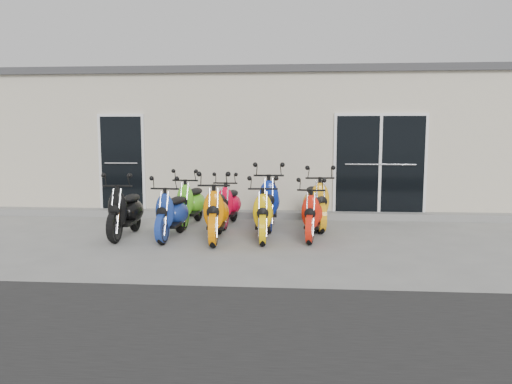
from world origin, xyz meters
TOP-DOWN VIEW (x-y plane):
  - ground at (0.00, 0.00)m, footprint 80.00×80.00m
  - building at (0.00, 5.20)m, footprint 14.00×6.00m
  - roof_cap at (0.00, 5.20)m, footprint 14.20×6.20m
  - front_step at (0.00, 2.02)m, footprint 14.00×0.40m
  - door_left at (-3.20, 2.17)m, footprint 1.07×0.08m
  - door_right at (2.60, 2.17)m, footprint 2.02×0.08m
  - scooter_front_black at (-2.31, -0.22)m, footprint 0.60×1.64m
  - scooter_front_blue at (-1.44, -0.27)m, footprint 0.67×1.61m
  - scooter_front_orange_a at (-0.62, -0.37)m, footprint 0.74×1.74m
  - scooter_front_orange_b at (0.19, -0.23)m, footprint 0.67×1.62m
  - scooter_front_red at (1.07, -0.10)m, footprint 0.75×1.59m
  - scooter_back_green at (-1.36, 0.99)m, footprint 0.72×1.66m
  - scooter_back_red at (-0.59, 1.04)m, footprint 0.66×1.56m
  - scooter_back_blue at (0.24, 0.89)m, footprint 0.73×1.84m
  - scooter_back_yellow at (1.17, 0.93)m, footprint 0.85×1.80m

SIDE VIEW (x-z plane):
  - ground at x=0.00m, z-range 0.00..0.00m
  - front_step at x=0.00m, z-range 0.00..0.15m
  - scooter_back_red at x=-0.59m, z-range 0.00..1.13m
  - scooter_front_red at x=1.07m, z-range 0.00..1.13m
  - scooter_front_blue at x=-1.44m, z-range 0.00..1.16m
  - scooter_front_orange_b at x=0.19m, z-range 0.00..1.17m
  - scooter_back_green at x=-1.36m, z-range 0.00..1.19m
  - scooter_front_black at x=-2.31m, z-range 0.00..1.21m
  - scooter_front_orange_a at x=-0.62m, z-range 0.00..1.26m
  - scooter_back_yellow at x=1.17m, z-range 0.00..1.28m
  - scooter_back_blue at x=0.24m, z-range 0.00..1.34m
  - door_left at x=-3.20m, z-range 0.15..2.37m
  - door_right at x=2.60m, z-range 0.15..2.37m
  - building at x=0.00m, z-range 0.00..3.20m
  - roof_cap at x=0.00m, z-range 3.20..3.36m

